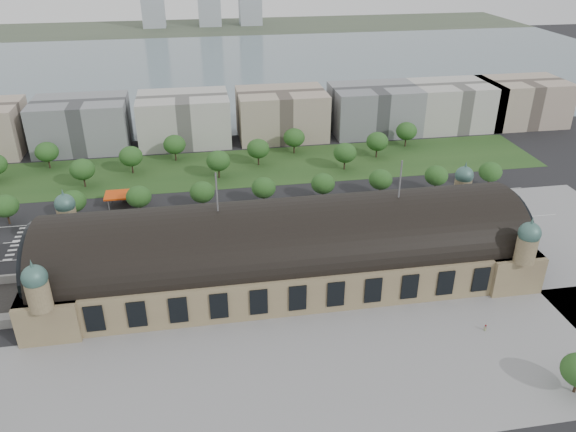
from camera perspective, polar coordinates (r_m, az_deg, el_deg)
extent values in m
plane|color=black|center=(178.96, -0.23, -6.28)|extent=(900.00, 900.00, 0.00)
cube|color=#8F7F59|center=(175.70, -0.23, -4.66)|extent=(150.00, 40.00, 12.00)
cube|color=#8F7F59|center=(179.15, -22.01, -6.24)|extent=(16.00, 43.00, 12.00)
cube|color=#8F7F59|center=(196.53, 19.44, -2.64)|extent=(16.00, 43.00, 12.00)
cylinder|color=black|center=(172.58, -0.23, -2.97)|extent=(144.00, 37.60, 37.60)
cylinder|color=black|center=(176.66, -24.35, -4.17)|extent=(1.20, 32.00, 32.00)
cylinder|color=black|center=(195.77, 21.35, -0.44)|extent=(1.20, 32.00, 32.00)
cylinder|color=#8F7F59|center=(192.17, -21.45, -0.31)|extent=(6.00, 6.00, 8.00)
sphere|color=#40675F|center=(189.84, -21.73, 1.16)|extent=(6.40, 6.40, 6.40)
cone|color=#40675F|center=(188.23, -21.94, 2.25)|extent=(1.00, 1.00, 2.50)
cylinder|color=#8F7F59|center=(208.47, 17.26, 2.58)|extent=(6.00, 6.00, 8.00)
sphere|color=#40675F|center=(206.33, 17.47, 3.96)|extent=(6.40, 6.40, 6.40)
cone|color=#40675F|center=(204.85, 17.63, 4.98)|extent=(1.00, 1.00, 2.50)
cylinder|color=#8F7F59|center=(156.85, -23.97, -7.38)|extent=(6.00, 6.00, 8.00)
sphere|color=#40675F|center=(153.99, -24.36, -5.69)|extent=(6.40, 6.40, 6.40)
cone|color=#40675F|center=(152.00, -24.65, -4.43)|extent=(1.00, 1.00, 2.50)
cylinder|color=#8F7F59|center=(176.44, 23.02, -3.16)|extent=(6.00, 6.00, 8.00)
sphere|color=#40675F|center=(173.91, 23.34, -1.60)|extent=(6.40, 6.40, 6.40)
cone|color=#40675F|center=(172.15, 23.59, -0.44)|extent=(1.00, 1.00, 2.50)
cylinder|color=#59595B|center=(161.79, -7.25, 2.41)|extent=(0.50, 0.50, 12.00)
cylinder|color=#59595B|center=(172.29, 11.34, 3.69)|extent=(0.50, 0.50, 12.00)
cube|color=gray|center=(147.10, 6.71, -15.31)|extent=(190.00, 48.00, 0.12)
cube|color=black|center=(209.88, -7.34, -1.05)|extent=(260.00, 26.00, 0.10)
cube|color=#24461C|center=(259.74, -6.91, 4.76)|extent=(300.00, 45.00, 0.10)
cube|color=#DC420C|center=(231.30, -16.42, 2.11)|extent=(14.00, 9.00, 0.70)
cube|color=#59595B|center=(237.74, -15.73, 2.09)|extent=(7.00, 5.00, 3.20)
cylinder|color=#59595B|center=(235.99, -17.60, 1.78)|extent=(0.50, 0.50, 4.40)
cylinder|color=#59595B|center=(234.56, -14.95, 2.00)|extent=(0.50, 0.50, 4.40)
cylinder|color=#59595B|center=(230.26, -17.76, 1.10)|extent=(0.50, 0.50, 4.40)
cylinder|color=#59595B|center=(228.80, -15.05, 1.32)|extent=(0.50, 0.50, 4.40)
cube|color=slate|center=(456.39, -6.62, 14.73)|extent=(700.00, 320.00, 0.08)
cube|color=#44513D|center=(652.84, -7.85, 18.49)|extent=(700.00, 120.00, 0.14)
cube|color=gray|center=(298.34, -20.23, 8.74)|extent=(45.00, 32.00, 24.00)
cube|color=#B4B3AB|center=(293.17, -10.50, 9.67)|extent=(45.00, 32.00, 24.00)
cube|color=tan|center=(296.45, -0.67, 10.33)|extent=(45.00, 32.00, 24.00)
cube|color=gray|center=(307.93, 8.72, 10.67)|extent=(45.00, 32.00, 24.00)
cube|color=#B4B3AB|center=(324.56, 16.44, 10.75)|extent=(45.00, 32.00, 24.00)
cube|color=tan|center=(343.64, 22.58, 10.67)|extent=(45.00, 32.00, 24.00)
cylinder|color=#2D2116|center=(233.46, -26.52, -0.25)|extent=(0.70, 0.70, 4.32)
ellipsoid|color=#204A1A|center=(231.31, -26.79, 0.91)|extent=(9.60, 9.60, 8.16)
cylinder|color=#2D2116|center=(227.25, -20.77, 0.21)|extent=(0.70, 0.70, 4.32)
ellipsoid|color=#204A1A|center=(225.04, -20.99, 1.41)|extent=(9.60, 9.60, 8.16)
cylinder|color=#2D2116|center=(223.45, -14.76, 0.70)|extent=(0.70, 0.70, 4.32)
ellipsoid|color=#204A1A|center=(221.20, -14.93, 1.92)|extent=(9.60, 9.60, 8.16)
cylinder|color=#2D2116|center=(222.20, -8.62, 1.18)|extent=(0.70, 0.70, 4.32)
ellipsoid|color=#204A1A|center=(219.94, -8.71, 2.41)|extent=(9.60, 9.60, 8.16)
cylinder|color=#2D2116|center=(223.53, -2.47, 1.65)|extent=(0.70, 0.70, 4.32)
ellipsoid|color=#204A1A|center=(221.28, -2.50, 2.88)|extent=(9.60, 9.60, 8.16)
cylinder|color=#2D2116|center=(227.40, 3.54, 2.09)|extent=(0.70, 0.70, 4.32)
ellipsoid|color=#204A1A|center=(225.19, 3.58, 3.31)|extent=(9.60, 9.60, 8.16)
cylinder|color=#2D2116|center=(233.69, 9.29, 2.50)|extent=(0.70, 0.70, 4.32)
ellipsoid|color=#204A1A|center=(231.54, 9.39, 3.68)|extent=(9.60, 9.60, 8.16)
cylinder|color=#2D2116|center=(242.20, 14.69, 2.85)|extent=(0.70, 0.70, 4.32)
ellipsoid|color=#204A1A|center=(240.13, 14.84, 3.99)|extent=(9.60, 9.60, 8.16)
cylinder|color=#2D2116|center=(252.71, 19.69, 3.16)|extent=(0.70, 0.70, 4.32)
ellipsoid|color=#204A1A|center=(250.72, 19.87, 4.25)|extent=(9.60, 9.60, 8.16)
cylinder|color=#2D2116|center=(280.00, -23.09, 4.92)|extent=(0.70, 0.70, 4.68)
ellipsoid|color=#204A1A|center=(278.07, -23.31, 6.01)|extent=(10.40, 10.40, 8.84)
cylinder|color=#2D2116|center=(254.14, -19.97, 3.29)|extent=(0.70, 0.70, 4.68)
ellipsoid|color=#204A1A|center=(252.01, -20.17, 4.47)|extent=(10.40, 10.40, 8.84)
cylinder|color=#2D2116|center=(262.22, -15.52, 4.71)|extent=(0.70, 0.70, 4.68)
ellipsoid|color=#204A1A|center=(260.15, -15.68, 5.87)|extent=(10.40, 10.40, 8.84)
cylinder|color=#2D2116|center=(271.92, -11.35, 6.01)|extent=(0.70, 0.70, 4.68)
ellipsoid|color=#204A1A|center=(269.93, -11.46, 7.14)|extent=(10.40, 10.40, 8.84)
cylinder|color=#2D2116|center=(249.59, -7.03, 4.37)|extent=(0.70, 0.70, 4.68)
ellipsoid|color=#204A1A|center=(247.42, -7.10, 5.59)|extent=(10.40, 10.40, 8.84)
cylinder|color=#2D2116|center=(261.97, -3.02, 5.69)|extent=(0.70, 0.70, 4.68)
ellipsoid|color=#204A1A|center=(259.91, -3.05, 6.86)|extent=(10.40, 10.40, 8.84)
cylinder|color=#2D2116|center=(275.64, 0.62, 6.85)|extent=(0.70, 0.70, 4.68)
ellipsoid|color=#204A1A|center=(273.68, 0.63, 7.97)|extent=(10.40, 10.40, 8.84)
cylinder|color=#2D2116|center=(257.87, 5.75, 5.22)|extent=(0.70, 0.70, 4.68)
ellipsoid|color=#204A1A|center=(255.77, 5.81, 6.40)|extent=(10.40, 10.40, 8.84)
cylinder|color=#2D2116|center=(273.86, 8.97, 6.37)|extent=(0.70, 0.70, 4.68)
ellipsoid|color=#204A1A|center=(271.88, 9.06, 7.49)|extent=(10.40, 10.40, 8.84)
cylinder|color=#2D2116|center=(290.71, 11.84, 7.38)|extent=(0.70, 0.70, 4.68)
ellipsoid|color=#204A1A|center=(288.85, 11.95, 8.44)|extent=(10.40, 10.40, 8.84)
cylinder|color=#2D2116|center=(155.41, 27.18, -15.09)|extent=(0.70, 0.70, 3.96)
imported|color=gray|center=(221.06, -24.37, -1.70)|extent=(4.59, 1.72, 1.50)
imported|color=black|center=(206.50, -15.29, -2.18)|extent=(4.66, 2.32, 1.27)
imported|color=maroon|center=(208.98, -10.82, -1.26)|extent=(4.78, 2.35, 1.34)
imported|color=#182344|center=(213.05, 1.52, -0.12)|extent=(4.53, 1.85, 1.54)
imported|color=white|center=(221.99, 14.91, 0.10)|extent=(5.98, 3.27, 1.59)
imported|color=black|center=(202.41, -24.31, -4.40)|extent=(5.27, 3.76, 1.65)
imported|color=#9C2713|center=(200.70, -17.65, -3.40)|extent=(6.32, 4.87, 1.59)
imported|color=#182043|center=(203.26, -22.19, -3.81)|extent=(6.08, 4.29, 1.63)
imported|color=#585C60|center=(196.48, -15.79, -3.87)|extent=(4.02, 2.85, 1.27)
imported|color=silver|center=(198.80, -13.00, -3.10)|extent=(4.06, 3.42, 1.31)
imported|color=#989AA0|center=(198.12, -8.45, -2.74)|extent=(5.64, 5.24, 1.47)
imported|color=black|center=(195.67, -8.47, -3.17)|extent=(5.07, 4.10, 1.38)
imported|color=#CA4320|center=(200.07, -7.62, -2.01)|extent=(13.06, 4.05, 3.58)
imported|color=white|center=(200.62, -2.21, -1.73)|extent=(11.62, 3.26, 3.20)
imported|color=#BCB6AE|center=(208.63, 5.53, -0.66)|extent=(11.08, 3.42, 3.04)
imported|color=gray|center=(166.42, 19.41, -10.66)|extent=(1.07, 0.77, 1.97)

